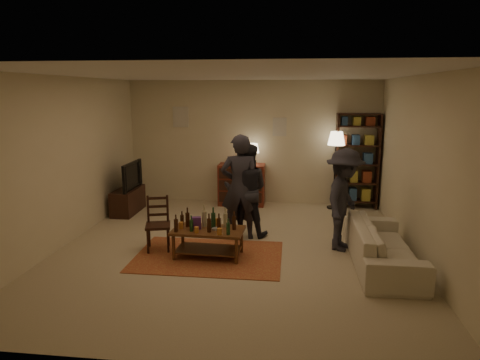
% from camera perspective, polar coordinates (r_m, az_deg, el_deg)
% --- Properties ---
extents(floor, '(6.00, 6.00, 0.00)m').
position_cam_1_polar(floor, '(6.90, -0.78, -9.12)').
color(floor, '#C6B793').
rests_on(floor, ground).
extents(room_shell, '(6.00, 6.00, 6.00)m').
position_cam_1_polar(room_shell, '(9.51, -2.30, 7.84)').
color(room_shell, beige).
rests_on(room_shell, ground).
extents(rug, '(2.20, 1.50, 0.01)m').
position_cam_1_polar(rug, '(6.60, -4.22, -10.10)').
color(rug, '#9B3121').
rests_on(rug, ground).
extents(coffee_table, '(1.08, 0.62, 0.77)m').
position_cam_1_polar(coffee_table, '(6.47, -4.37, -6.91)').
color(coffee_table, brown).
rests_on(coffee_table, ground).
extents(dining_chair, '(0.46, 0.46, 0.87)m').
position_cam_1_polar(dining_chair, '(6.87, -10.88, -5.47)').
color(dining_chair, black).
rests_on(dining_chair, ground).
extents(tv_stand, '(0.40, 1.00, 1.06)m').
position_cam_1_polar(tv_stand, '(9.08, -14.71, -1.86)').
color(tv_stand, black).
rests_on(tv_stand, ground).
extents(dresser, '(1.00, 0.50, 1.36)m').
position_cam_1_polar(dresser, '(9.38, 0.26, -0.47)').
color(dresser, maroon).
rests_on(dresser, ground).
extents(bookshelf, '(0.90, 0.34, 2.02)m').
position_cam_1_polar(bookshelf, '(9.38, 15.29, 2.59)').
color(bookshelf, black).
rests_on(bookshelf, ground).
extents(floor_lamp, '(0.36, 0.36, 1.64)m').
position_cam_1_polar(floor_lamp, '(9.15, 12.71, 4.74)').
color(floor_lamp, black).
rests_on(floor_lamp, ground).
extents(sofa, '(0.81, 2.08, 0.61)m').
position_cam_1_polar(sofa, '(6.50, 18.50, -8.23)').
color(sofa, beige).
rests_on(sofa, ground).
extents(person_left, '(0.70, 0.51, 1.78)m').
position_cam_1_polar(person_left, '(7.15, -0.00, -0.95)').
color(person_left, '#27262E').
rests_on(person_left, ground).
extents(person_right, '(0.82, 0.66, 1.60)m').
position_cam_1_polar(person_right, '(7.31, 0.79, -1.35)').
color(person_right, '#222329').
rests_on(person_right, ground).
extents(person_by_sofa, '(0.92, 1.18, 1.61)m').
position_cam_1_polar(person_by_sofa, '(6.85, 13.69, -2.58)').
color(person_by_sofa, '#282830').
rests_on(person_by_sofa, ground).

